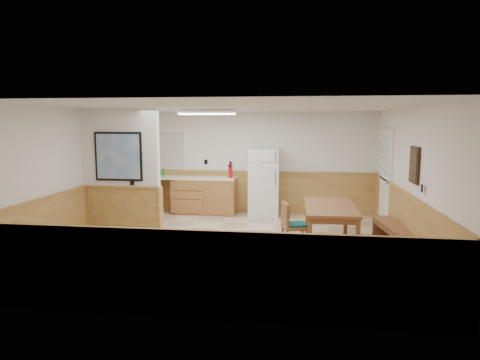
# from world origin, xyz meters

# --- Properties ---
(ground) EXTENTS (6.00, 6.00, 0.00)m
(ground) POSITION_xyz_m (0.00, 0.00, 0.00)
(ground) COLOR beige
(ground) RESTS_ON ground
(ceiling) EXTENTS (6.00, 6.00, 0.02)m
(ceiling) POSITION_xyz_m (0.00, 0.00, 2.50)
(ceiling) COLOR silver
(ceiling) RESTS_ON back_wall
(back_wall) EXTENTS (6.00, 0.02, 2.50)m
(back_wall) POSITION_xyz_m (0.00, 3.00, 1.25)
(back_wall) COLOR white
(back_wall) RESTS_ON ground
(right_wall) EXTENTS (0.02, 6.00, 2.50)m
(right_wall) POSITION_xyz_m (3.00, 0.00, 1.25)
(right_wall) COLOR white
(right_wall) RESTS_ON ground
(left_wall) EXTENTS (0.02, 6.00, 2.50)m
(left_wall) POSITION_xyz_m (-3.00, 0.00, 1.25)
(left_wall) COLOR white
(left_wall) RESTS_ON ground
(wainscot_back) EXTENTS (6.00, 0.04, 1.00)m
(wainscot_back) POSITION_xyz_m (0.00, 2.98, 0.50)
(wainscot_back) COLOR tan
(wainscot_back) RESTS_ON ground
(wainscot_right) EXTENTS (0.04, 6.00, 1.00)m
(wainscot_right) POSITION_xyz_m (2.98, 0.00, 0.50)
(wainscot_right) COLOR tan
(wainscot_right) RESTS_ON ground
(wainscot_left) EXTENTS (0.04, 6.00, 1.00)m
(wainscot_left) POSITION_xyz_m (-2.98, 0.00, 0.50)
(wainscot_left) COLOR tan
(wainscot_left) RESTS_ON ground
(partition_wall) EXTENTS (1.50, 0.20, 2.50)m
(partition_wall) POSITION_xyz_m (-2.25, 0.19, 1.23)
(partition_wall) COLOR white
(partition_wall) RESTS_ON ground
(kitchen_counter) EXTENTS (2.20, 0.61, 1.00)m
(kitchen_counter) POSITION_xyz_m (-1.21, 2.68, 0.46)
(kitchen_counter) COLOR #B26F3F
(kitchen_counter) RESTS_ON ground
(exterior_door) EXTENTS (0.07, 1.02, 2.15)m
(exterior_door) POSITION_xyz_m (2.96, 1.90, 1.05)
(exterior_door) COLOR white
(exterior_door) RESTS_ON ground
(kitchen_window) EXTENTS (0.80, 0.04, 1.00)m
(kitchen_window) POSITION_xyz_m (-2.10, 2.98, 1.55)
(kitchen_window) COLOR white
(kitchen_window) RESTS_ON back_wall
(wall_painting) EXTENTS (0.04, 0.50, 0.60)m
(wall_painting) POSITION_xyz_m (2.97, -0.30, 1.55)
(wall_painting) COLOR black
(wall_painting) RESTS_ON right_wall
(fluorescent_fixture) EXTENTS (1.20, 0.30, 0.09)m
(fluorescent_fixture) POSITION_xyz_m (-0.80, 1.30, 2.45)
(fluorescent_fixture) COLOR white
(fluorescent_fixture) RESTS_ON ceiling
(refrigerator) EXTENTS (0.73, 0.73, 1.62)m
(refrigerator) POSITION_xyz_m (0.30, 2.63, 0.81)
(refrigerator) COLOR white
(refrigerator) RESTS_ON ground
(dining_table) EXTENTS (0.90, 1.77, 0.75)m
(dining_table) POSITION_xyz_m (1.68, 0.18, 0.66)
(dining_table) COLOR brown
(dining_table) RESTS_ON ground
(dining_bench) EXTENTS (0.53, 1.57, 0.45)m
(dining_bench) POSITION_xyz_m (2.80, 0.10, 0.34)
(dining_bench) COLOR brown
(dining_bench) RESTS_ON ground
(dining_chair) EXTENTS (0.66, 0.52, 0.85)m
(dining_chair) POSITION_xyz_m (0.98, -0.16, 0.50)
(dining_chair) COLOR brown
(dining_chair) RESTS_ON ground
(fire_extinguisher) EXTENTS (0.13, 0.13, 0.40)m
(fire_extinguisher) POSITION_xyz_m (-0.52, 2.64, 1.08)
(fire_extinguisher) COLOR red
(fire_extinguisher) RESTS_ON kitchen_counter
(soap_bottle) EXTENTS (0.07, 0.07, 0.20)m
(soap_bottle) POSITION_xyz_m (-2.22, 2.68, 1.00)
(soap_bottle) COLOR #198A27
(soap_bottle) RESTS_ON kitchen_counter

